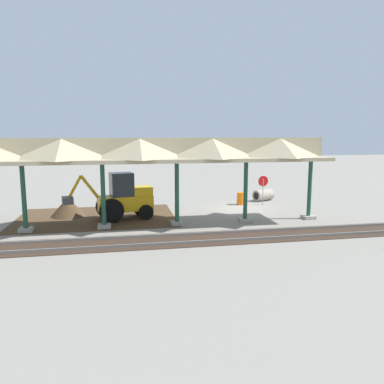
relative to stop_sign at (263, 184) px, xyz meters
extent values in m
plane|color=gray|center=(1.95, 0.87, -1.52)|extent=(120.00, 120.00, 0.00)
cube|color=#4C3823|center=(11.64, 2.04, -1.51)|extent=(9.53, 7.00, 0.01)
cube|color=#9E998E|center=(-1.05, 4.84, -1.42)|extent=(0.70, 0.70, 0.20)
cylinder|color=#1E4C38|center=(-1.05, 4.84, 0.28)|extent=(0.24, 0.24, 3.60)
cube|color=#9E998E|center=(2.99, 4.84, -1.42)|extent=(0.70, 0.70, 0.20)
cylinder|color=#1E4C38|center=(2.99, 4.84, 0.28)|extent=(0.24, 0.24, 3.60)
cube|color=#9E998E|center=(7.03, 4.84, -1.42)|extent=(0.70, 0.70, 0.20)
cylinder|color=#1E4C38|center=(7.03, 4.84, 0.28)|extent=(0.24, 0.24, 3.60)
cube|color=#9E998E|center=(11.07, 4.84, -1.42)|extent=(0.70, 0.70, 0.20)
cylinder|color=#1E4C38|center=(11.07, 4.84, 0.28)|extent=(0.24, 0.24, 3.60)
cube|color=#9E998E|center=(15.10, 4.84, -1.42)|extent=(0.70, 0.70, 0.20)
cylinder|color=#1E4C38|center=(15.10, 4.84, 0.28)|extent=(0.24, 0.24, 3.60)
cube|color=tan|center=(9.05, 4.84, 2.18)|extent=(21.39, 3.20, 0.20)
cube|color=tan|center=(9.05, 4.84, 2.83)|extent=(21.39, 0.20, 1.10)
pyramid|color=tan|center=(0.97, 4.84, 2.83)|extent=(3.63, 3.20, 1.10)
pyramid|color=tan|center=(5.01, 4.84, 2.83)|extent=(3.63, 3.20, 1.10)
pyramid|color=tan|center=(9.05, 4.84, 2.83)|extent=(3.63, 3.20, 1.10)
pyramid|color=tan|center=(13.08, 4.84, 2.83)|extent=(3.63, 3.20, 1.10)
cube|color=slate|center=(1.95, 7.29, -1.44)|extent=(60.00, 0.08, 0.15)
cube|color=slate|center=(1.95, 8.72, -1.44)|extent=(60.00, 0.08, 0.15)
cube|color=#38281E|center=(1.95, 8.00, -1.50)|extent=(60.00, 2.58, 0.03)
cylinder|color=gray|center=(0.00, 0.00, -0.55)|extent=(0.06, 0.06, 1.93)
cylinder|color=red|center=(0.00, 0.00, 0.22)|extent=(0.76, 0.05, 0.76)
cube|color=#EAB214|center=(9.88, 2.74, -0.55)|extent=(3.40, 1.91, 0.90)
cube|color=#1E262D|center=(10.07, 2.78, 0.60)|extent=(1.51, 1.41, 1.40)
cube|color=#EAB214|center=(8.88, 2.54, 0.15)|extent=(1.35, 1.30, 0.50)
cylinder|color=black|center=(10.96, 2.24, -0.82)|extent=(1.43, 0.57, 1.40)
cylinder|color=black|center=(10.68, 3.64, -0.82)|extent=(1.43, 0.57, 1.40)
cylinder|color=black|center=(8.94, 1.89, -1.07)|extent=(0.94, 0.47, 0.90)
cylinder|color=black|center=(8.68, 3.16, -1.07)|extent=(0.94, 0.47, 0.90)
cylinder|color=#EAB214|center=(11.90, 3.16, 0.56)|extent=(1.08, 0.39, 1.41)
cylinder|color=#EAB214|center=(12.73, 3.33, 0.53)|extent=(0.94, 0.34, 1.45)
cube|color=#47474C|center=(13.12, 3.40, -0.16)|extent=(0.75, 0.90, 0.40)
cone|color=#4C3823|center=(13.41, 1.33, -1.52)|extent=(4.29, 4.29, 2.37)
cylinder|color=#9E9384|center=(-0.70, -1.65, -1.08)|extent=(1.73, 1.39, 0.87)
cylinder|color=black|center=(0.00, -1.36, -1.08)|extent=(0.24, 0.53, 0.57)
cylinder|color=orange|center=(1.54, -0.39, -1.07)|extent=(0.56, 0.56, 0.90)
camera|label=1|loc=(10.09, 25.36, 3.56)|focal=35.00mm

